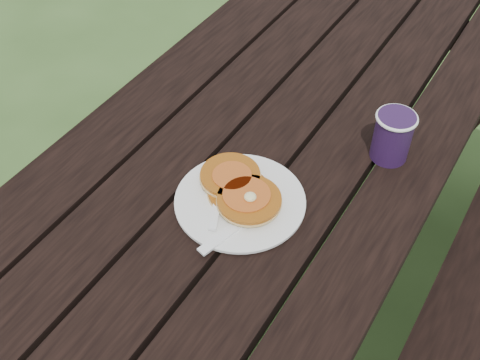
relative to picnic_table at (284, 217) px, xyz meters
The scene contains 7 objects.
ground 0.37m from the picnic_table, ahead, with size 60.00×60.00×0.00m, color #345122.
picnic_table is the anchor object (origin of this frame).
plate 0.50m from the picnic_table, 81.36° to the right, with size 0.25×0.25×0.01m, color white.
pancake_stack 0.50m from the picnic_table, 82.54° to the right, with size 0.19×0.16×0.04m.
knife 0.55m from the picnic_table, 78.28° to the right, with size 0.02×0.18×0.01m, color white.
fork 0.54m from the picnic_table, 86.49° to the right, with size 0.03×0.16×0.01m, color white, non-canonical shape.
coffee_cup 0.51m from the picnic_table, ahead, with size 0.09×0.09×0.11m.
Camera 1 is at (0.46, -0.98, 1.65)m, focal length 45.00 mm.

